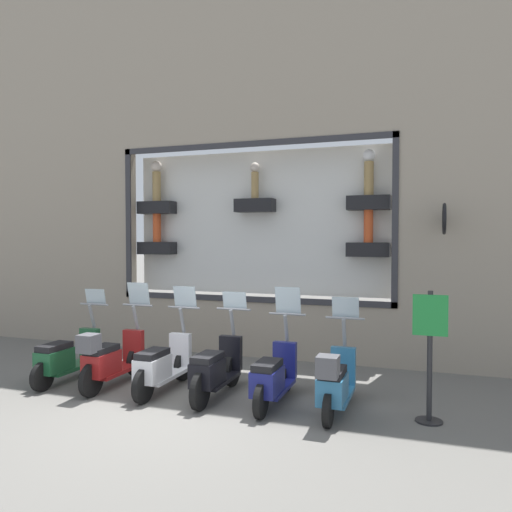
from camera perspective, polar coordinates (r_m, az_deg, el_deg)
The scene contains 9 objects.
ground_plane at distance 7.61m, azimuth -9.81°, elevation -16.97°, with size 120.00×120.00×0.00m, color #66635E.
building_facade at distance 10.77m, azimuth -0.35°, elevation 15.02°, with size 1.20×36.00×9.59m.
scooter_teal_0 at distance 7.29m, azimuth 9.02°, elevation -14.06°, with size 1.79×0.61×1.56m.
scooter_navy_1 at distance 7.58m, azimuth 1.96°, elevation -13.62°, with size 1.80×0.60×1.68m.
scooter_black_2 at distance 7.89m, azimuth -4.69°, elevation -12.85°, with size 1.81×0.60×1.57m.
scooter_white_3 at distance 8.30m, azimuth -10.73°, elevation -12.19°, with size 1.81×0.60×1.64m.
scooter_red_4 at distance 8.73m, azimuth -16.35°, elevation -11.23°, with size 1.81×0.60×1.68m.
scooter_green_5 at distance 9.34m, azimuth -20.91°, elevation -10.80°, with size 1.79×0.61×1.53m.
shop_sign_post at distance 7.18m, azimuth 19.24°, elevation -10.23°, with size 0.36×0.45×1.77m.
Camera 1 is at (-6.29, -3.49, 2.47)m, focal length 35.00 mm.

